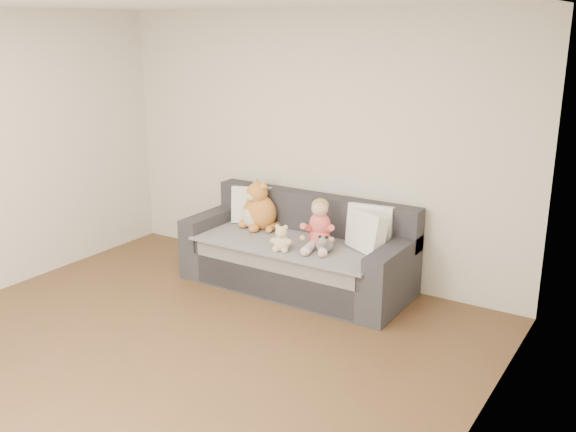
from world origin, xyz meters
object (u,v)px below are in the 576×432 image
object	(u,v)px
sofa	(299,255)
teddy_bear	(281,240)
toddler	(319,227)
plush_cat	(259,210)
sippy_cup	(285,240)

from	to	relation	value
sofa	teddy_bear	size ratio (longest dim) A/B	8.68
toddler	plush_cat	world-z (taller)	plush_cat
toddler	plush_cat	distance (m)	0.81
sofa	teddy_bear	xyz separation A→B (m)	(0.05, -0.38, 0.26)
teddy_bear	sippy_cup	xyz separation A→B (m)	(-0.04, 0.13, -0.04)
toddler	teddy_bear	xyz separation A→B (m)	(-0.23, -0.29, -0.09)
plush_cat	toddler	bearing A→B (deg)	7.86
sofa	teddy_bear	bearing A→B (deg)	-82.82
toddler	teddy_bear	size ratio (longest dim) A/B	1.83
plush_cat	teddy_bear	world-z (taller)	plush_cat
toddler	sippy_cup	bearing A→B (deg)	-168.66
toddler	sippy_cup	world-z (taller)	toddler
toddler	sofa	bearing A→B (deg)	141.63
sippy_cup	teddy_bear	bearing A→B (deg)	-72.75
sofa	toddler	world-z (taller)	toddler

